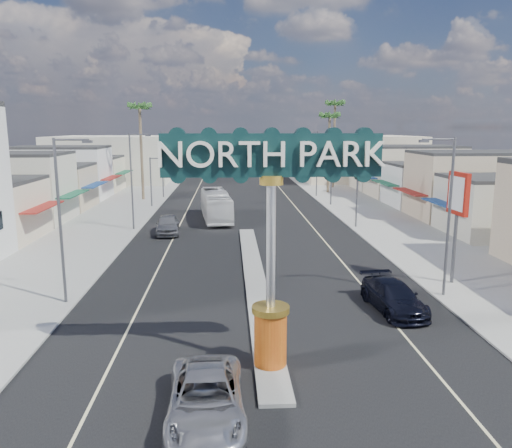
{
  "coord_description": "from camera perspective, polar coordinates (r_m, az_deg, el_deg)",
  "views": [
    {
      "loc": [
        -1.59,
        -16.59,
        9.52
      ],
      "look_at": [
        -0.12,
        10.42,
        4.27
      ],
      "focal_mm": 35.0,
      "sensor_mm": 36.0,
      "label": 1
    }
  ],
  "objects": [
    {
      "name": "streetlight_l_far",
      "position": [
        69.3,
        -10.53,
        7.11
      ],
      "size": [
        2.03,
        0.22,
        9.0
      ],
      "color": "#47474C",
      "rests_on": "ground"
    },
    {
      "name": "streetlight_l_mid",
      "position": [
        47.63,
        -13.87,
        5.29
      ],
      "size": [
        2.03,
        0.22,
        9.0
      ],
      "color": "#47474C",
      "rests_on": "ground"
    },
    {
      "name": "palm_right_mid",
      "position": [
        74.05,
        8.42,
        11.7
      ],
      "size": [
        2.6,
        2.6,
        12.1
      ],
      "color": "brown",
      "rests_on": "ground"
    },
    {
      "name": "sidewalk_right",
      "position": [
        50.03,
        15.09,
        -0.31
      ],
      "size": [
        8.0,
        120.0,
        0.12
      ],
      "primitive_type": "cube",
      "color": "gray",
      "rests_on": "ground"
    },
    {
      "name": "streetlight_r_far",
      "position": [
        69.78,
        6.86,
        7.24
      ],
      "size": [
        2.03,
        0.22,
        9.0
      ],
      "color": "#47474C",
      "rests_on": "ground"
    },
    {
      "name": "city_bus",
      "position": [
        52.38,
        -4.59,
        2.15
      ],
      "size": [
        3.68,
        11.09,
        3.03
      ],
      "primitive_type": "imported",
      "rotation": [
        0.0,
        0.0,
        0.11
      ],
      "color": "silver",
      "rests_on": "ground"
    },
    {
      "name": "streetlight_r_mid",
      "position": [
        48.32,
        11.35,
        5.48
      ],
      "size": [
        2.03,
        0.22,
        9.0
      ],
      "color": "#47474C",
      "rests_on": "ground"
    },
    {
      "name": "road",
      "position": [
        47.58,
        -1.15,
        -0.56
      ],
      "size": [
        20.0,
        120.0,
        0.01
      ],
      "primitive_type": "cube",
      "color": "black",
      "rests_on": "ground"
    },
    {
      "name": "streetlight_r_near",
      "position": [
        29.52,
        20.96,
        1.57
      ],
      "size": [
        2.03,
        0.22,
        9.0
      ],
      "color": "#47474C",
      "rests_on": "ground"
    },
    {
      "name": "median_island",
      "position": [
        32.05,
        -0.14,
        -6.15
      ],
      "size": [
        1.3,
        30.0,
        0.16
      ],
      "primitive_type": "cube",
      "color": "gray",
      "rests_on": "ground"
    },
    {
      "name": "sidewalk_left",
      "position": [
        49.13,
        -17.69,
        -0.65
      ],
      "size": [
        8.0,
        120.0,
        0.12
      ],
      "primitive_type": "cube",
      "color": "gray",
      "rests_on": "ground"
    },
    {
      "name": "bank_pylon_sign",
      "position": [
        32.22,
        22.07,
        2.58
      ],
      "size": [
        0.41,
        2.14,
        6.8
      ],
      "rotation": [
        0.0,
        0.0,
        0.06
      ],
      "color": "#47474C",
      "rests_on": "sidewalk_right"
    },
    {
      "name": "streetlight_l_near",
      "position": [
        28.37,
        -21.24,
        1.19
      ],
      "size": [
        2.03,
        0.22,
        9.0
      ],
      "color": "#47474C",
      "rests_on": "ground"
    },
    {
      "name": "backdrop_far_right",
      "position": [
        94.74,
        11.4,
        7.42
      ],
      "size": [
        20.0,
        20.0,
        8.0
      ],
      "primitive_type": "cube",
      "color": "beige",
      "rests_on": "ground"
    },
    {
      "name": "car_parked_left",
      "position": [
        45.91,
        -10.05,
        -0.06
      ],
      "size": [
        2.47,
        5.23,
        1.73
      ],
      "primitive_type": "imported",
      "rotation": [
        0.0,
        0.0,
        0.09
      ],
      "color": "slate",
      "rests_on": "ground"
    },
    {
      "name": "gateway_sign",
      "position": [
        18.98,
        1.74,
        0.06
      ],
      "size": [
        8.2,
        1.5,
        9.15
      ],
      "color": "#B8380E",
      "rests_on": "median_island"
    },
    {
      "name": "suv_left",
      "position": [
        17.49,
        -5.73,
        -19.16
      ],
      "size": [
        2.71,
        5.53,
        1.51
      ],
      "primitive_type": "imported",
      "rotation": [
        0.0,
        0.0,
        0.04
      ],
      "color": "#9E9EA3",
      "rests_on": "ground"
    },
    {
      "name": "palm_left_far",
      "position": [
        67.59,
        -13.15,
        12.37
      ],
      "size": [
        2.6,
        2.6,
        13.1
      ],
      "color": "brown",
      "rests_on": "ground"
    },
    {
      "name": "storefront_row_right",
      "position": [
        65.18,
        20.08,
        4.57
      ],
      "size": [
        12.0,
        42.0,
        6.0
      ],
      "primitive_type": "cube",
      "color": "#B7B29E",
      "rests_on": "ground"
    },
    {
      "name": "backdrop_far_left",
      "position": [
        94.0,
        -15.79,
        7.2
      ],
      "size": [
        20.0,
        20.0,
        8.0
      ],
      "primitive_type": "cube",
      "color": "#B7B29E",
      "rests_on": "ground"
    },
    {
      "name": "palm_right_far",
      "position": [
        80.37,
        9.02,
        12.89
      ],
      "size": [
        2.6,
        2.6,
        14.1
      ],
      "color": "brown",
      "rests_on": "ground"
    },
    {
      "name": "traffic_signal_left",
      "position": [
        61.28,
        -10.29,
        5.89
      ],
      "size": [
        5.09,
        0.45,
        6.0
      ],
      "color": "#47474C",
      "rests_on": "ground"
    },
    {
      "name": "suv_right",
      "position": [
        27.5,
        15.44,
        -8.0
      ],
      "size": [
        2.71,
        5.48,
        1.53
      ],
      "primitive_type": "imported",
      "rotation": [
        0.0,
        0.0,
        0.11
      ],
      "color": "black",
      "rests_on": "ground"
    },
    {
      "name": "ground",
      "position": [
        47.58,
        -1.15,
        -0.57
      ],
      "size": [
        160.0,
        160.0,
        0.0
      ],
      "primitive_type": "plane",
      "color": "gray",
      "rests_on": "ground"
    },
    {
      "name": "storefront_row_left",
      "position": [
        64.0,
        -23.67,
        4.21
      ],
      "size": [
        12.0,
        42.0,
        6.0
      ],
      "primitive_type": "cube",
      "color": "beige",
      "rests_on": "ground"
    },
    {
      "name": "traffic_signal_right",
      "position": [
        61.76,
        6.97,
        6.02
      ],
      "size": [
        5.09,
        0.45,
        6.0
      ],
      "color": "#47474C",
      "rests_on": "ground"
    }
  ]
}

